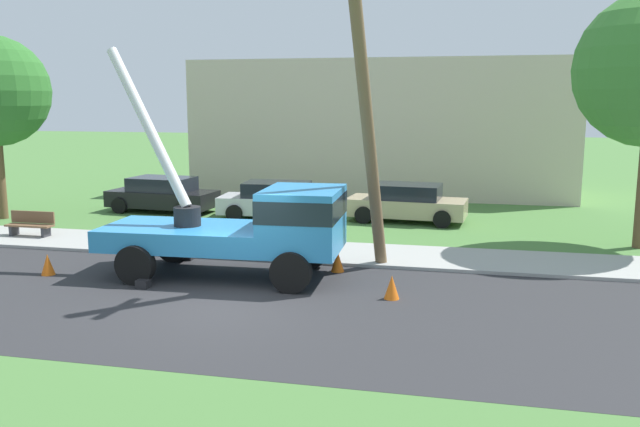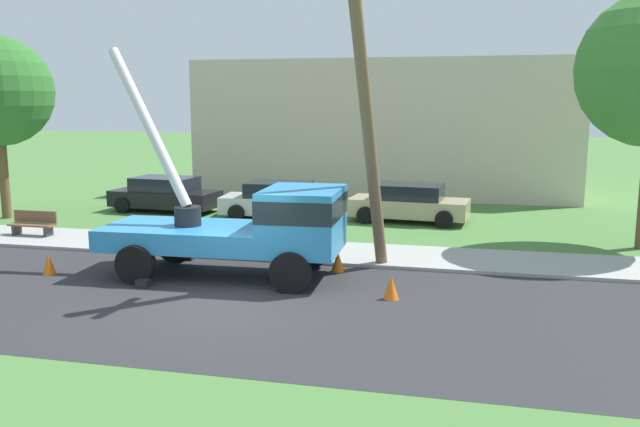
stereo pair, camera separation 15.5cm
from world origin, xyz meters
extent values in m
plane|color=#477538|center=(0.00, 12.00, 0.00)|extent=(120.00, 120.00, 0.00)
cube|color=#2B2B2D|center=(0.00, 0.00, 0.00)|extent=(80.00, 7.67, 0.01)
cube|color=#9E9E99|center=(0.00, 5.19, 0.05)|extent=(80.00, 2.71, 0.10)
cube|color=#2D84C6|center=(-1.90, 2.20, 1.02)|extent=(4.39, 2.57, 0.55)
cube|color=#2D84C6|center=(1.20, 2.32, 1.55)|extent=(2.00, 2.48, 1.60)
cube|color=#19232D|center=(1.20, 2.32, 1.90)|extent=(2.02, 2.50, 0.56)
cylinder|color=black|center=(-1.88, 2.20, 1.55)|extent=(0.70, 0.70, 0.50)
cylinder|color=silver|center=(-3.18, 2.79, 3.85)|extent=(2.93, 1.55, 4.26)
cube|color=black|center=(-2.44, 0.72, 0.10)|extent=(0.31, 0.31, 0.20)
cube|color=black|center=(-2.56, 3.62, 0.10)|extent=(0.31, 0.31, 0.20)
cylinder|color=black|center=(1.20, 1.12, 0.50)|extent=(1.00, 0.30, 1.00)
cylinder|color=black|center=(1.11, 3.52, 0.50)|extent=(1.00, 0.30, 1.00)
cylinder|color=black|center=(-2.76, 0.96, 0.50)|extent=(1.00, 0.30, 1.00)
cylinder|color=black|center=(-2.86, 3.36, 0.50)|extent=(1.00, 0.30, 1.00)
cylinder|color=brown|center=(2.66, 3.05, 4.33)|extent=(1.01, 2.75, 8.75)
cone|color=orange|center=(3.61, 1.14, 0.28)|extent=(0.36, 0.36, 0.56)
cone|color=orange|center=(-5.46, 1.29, 0.28)|extent=(0.36, 0.36, 0.56)
cone|color=orange|center=(1.91, 3.29, 0.28)|extent=(0.36, 0.36, 0.56)
cube|color=black|center=(-6.95, 11.12, 0.55)|extent=(4.54, 2.17, 0.65)
cube|color=black|center=(-6.95, 11.12, 1.15)|extent=(2.60, 1.86, 0.55)
cylinder|color=black|center=(-5.58, 10.10, 0.32)|extent=(0.64, 0.22, 0.64)
cylinder|color=black|center=(-5.43, 11.89, 0.32)|extent=(0.64, 0.22, 0.64)
cylinder|color=black|center=(-8.48, 10.34, 0.32)|extent=(0.64, 0.22, 0.64)
cylinder|color=black|center=(-8.32, 12.14, 0.32)|extent=(0.64, 0.22, 0.64)
cube|color=#B7B7BF|center=(-1.93, 10.64, 0.55)|extent=(4.51, 2.10, 0.65)
cube|color=black|center=(-1.93, 10.64, 1.15)|extent=(2.57, 1.82, 0.55)
cylinder|color=black|center=(-0.42, 9.84, 0.32)|extent=(0.64, 0.22, 0.64)
cylinder|color=black|center=(-0.54, 11.63, 0.32)|extent=(0.64, 0.22, 0.64)
cylinder|color=black|center=(-3.31, 9.64, 0.32)|extent=(0.64, 0.22, 0.64)
cylinder|color=black|center=(-3.44, 11.44, 0.32)|extent=(0.64, 0.22, 0.64)
cube|color=tan|center=(3.02, 11.10, 0.55)|extent=(4.54, 2.18, 0.65)
cube|color=black|center=(3.02, 11.10, 1.15)|extent=(2.60, 1.87, 0.55)
cylinder|color=black|center=(4.39, 10.07, 0.32)|extent=(0.64, 0.22, 0.64)
cylinder|color=black|center=(4.55, 11.87, 0.32)|extent=(0.64, 0.22, 0.64)
cylinder|color=black|center=(1.50, 10.33, 0.32)|extent=(0.64, 0.22, 0.64)
cylinder|color=black|center=(1.66, 12.12, 0.32)|extent=(0.64, 0.22, 0.64)
cube|color=brown|center=(-8.85, 5.19, 0.45)|extent=(1.60, 0.44, 0.06)
cube|color=brown|center=(-8.85, 5.39, 0.70)|extent=(1.60, 0.06, 0.40)
cube|color=#333338|center=(-9.45, 5.19, 0.23)|extent=(0.10, 0.40, 0.45)
cube|color=#333338|center=(-8.25, 5.19, 0.23)|extent=(0.10, 0.40, 0.45)
cylinder|color=brown|center=(-12.30, 8.31, 2.27)|extent=(0.36, 0.36, 4.54)
cube|color=beige|center=(1.02, 19.17, 3.20)|extent=(18.00, 6.00, 6.40)
camera|label=1|loc=(5.22, -13.58, 4.56)|focal=37.05mm
camera|label=2|loc=(5.37, -13.54, 4.56)|focal=37.05mm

